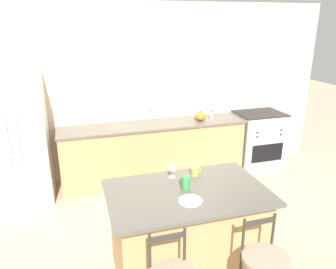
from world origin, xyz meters
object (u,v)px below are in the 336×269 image
at_px(refrigerator, 19,139).
at_px(coffee_mug, 195,171).
at_px(wine_glass, 172,166).
at_px(tumbler_cup, 186,182).
at_px(pumpkin_decoration, 200,116).
at_px(oven_range, 258,140).
at_px(dinner_plate, 190,201).
at_px(soap_bottle, 211,116).

bearing_deg(refrigerator, coffee_mug, -42.52).
bearing_deg(wine_glass, tumbler_cup, -78.75).
bearing_deg(tumbler_cup, refrigerator, 130.74).
height_order(tumbler_cup, pumpkin_decoration, pumpkin_decoration).
distance_m(oven_range, coffee_mug, 2.62).
bearing_deg(tumbler_cup, coffee_mug, 51.55).
bearing_deg(dinner_plate, oven_range, 47.13).
height_order(pumpkin_decoration, soap_bottle, pumpkin_decoration).
distance_m(wine_glass, tumbler_cup, 0.27).
bearing_deg(coffee_mug, oven_range, 43.62).
xyz_separation_m(refrigerator, soap_bottle, (2.85, 0.03, 0.09)).
bearing_deg(dinner_plate, wine_glass, 91.19).
bearing_deg(oven_range, soap_bottle, -178.91).
height_order(wine_glass, tumbler_cup, wine_glass).
distance_m(dinner_plate, wine_glass, 0.51).
bearing_deg(pumpkin_decoration, refrigerator, -179.54).
xyz_separation_m(dinner_plate, wine_glass, (-0.01, 0.50, 0.11)).
relative_size(dinner_plate, pumpkin_decoration, 1.22).
distance_m(wine_glass, coffee_mug, 0.25).
height_order(oven_range, wine_glass, wine_glass).
relative_size(refrigerator, oven_range, 1.87).
distance_m(refrigerator, dinner_plate, 2.76).
distance_m(refrigerator, tumbler_cup, 2.60).
relative_size(coffee_mug, tumbler_cup, 0.86).
relative_size(dinner_plate, soap_bottle, 1.48).
bearing_deg(tumbler_cup, oven_range, 44.46).
xyz_separation_m(oven_range, pumpkin_decoration, (-1.10, -0.03, 0.52)).
bearing_deg(wine_glass, pumpkin_decoration, 59.72).
xyz_separation_m(oven_range, soap_bottle, (-0.90, -0.02, 0.51)).
bearing_deg(soap_bottle, refrigerator, -179.32).
relative_size(refrigerator, wine_glass, 10.37).
xyz_separation_m(oven_range, wine_glass, (-2.11, -1.76, 0.55)).
bearing_deg(pumpkin_decoration, soap_bottle, 3.58).
bearing_deg(refrigerator, wine_glass, -46.12).
bearing_deg(coffee_mug, wine_glass, 175.38).
height_order(dinner_plate, wine_glass, wine_glass).
relative_size(refrigerator, soap_bottle, 12.38).
height_order(coffee_mug, pumpkin_decoration, pumpkin_decoration).
xyz_separation_m(pumpkin_decoration, soap_bottle, (0.20, 0.01, -0.01)).
relative_size(refrigerator, pumpkin_decoration, 10.23).
xyz_separation_m(dinner_plate, soap_bottle, (1.20, 2.24, 0.07)).
bearing_deg(coffee_mug, refrigerator, 137.48).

